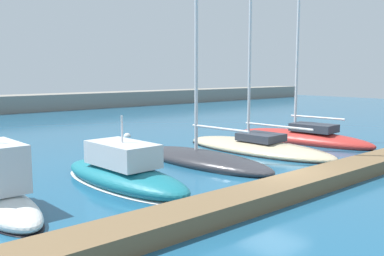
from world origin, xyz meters
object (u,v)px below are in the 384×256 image
(sailboat_charcoal_third, at_px, (203,157))
(sailboat_red_fifth, at_px, (302,135))
(mooring_buoy_white, at_px, (127,137))
(motorboat_teal_second, at_px, (123,173))
(sailboat_sand_fourth, at_px, (257,147))

(sailboat_charcoal_third, bearing_deg, sailboat_red_fifth, -89.36)
(mooring_buoy_white, bearing_deg, sailboat_charcoal_third, -101.60)
(motorboat_teal_second, xyz_separation_m, mooring_buoy_white, (7.17, 10.94, -0.47))
(motorboat_teal_second, xyz_separation_m, sailboat_charcoal_third, (5.10, 0.82, -0.13))
(sailboat_charcoal_third, height_order, sailboat_sand_fourth, sailboat_charcoal_third)
(sailboat_sand_fourth, distance_m, sailboat_red_fifth, 4.68)
(motorboat_teal_second, relative_size, sailboat_sand_fourth, 0.48)
(sailboat_sand_fourth, bearing_deg, mooring_buoy_white, 12.19)
(sailboat_red_fifth, xyz_separation_m, mooring_buoy_white, (-7.34, 9.39, -0.42))
(sailboat_red_fifth, relative_size, mooring_buoy_white, 39.08)
(sailboat_charcoal_third, height_order, mooring_buoy_white, sailboat_charcoal_third)
(sailboat_sand_fourth, xyz_separation_m, sailboat_red_fifth, (4.68, 0.17, 0.17))
(motorboat_teal_second, bearing_deg, sailboat_red_fifth, -86.23)
(mooring_buoy_white, bearing_deg, motorboat_teal_second, -123.25)
(sailboat_charcoal_third, height_order, sailboat_red_fifth, sailboat_red_fifth)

